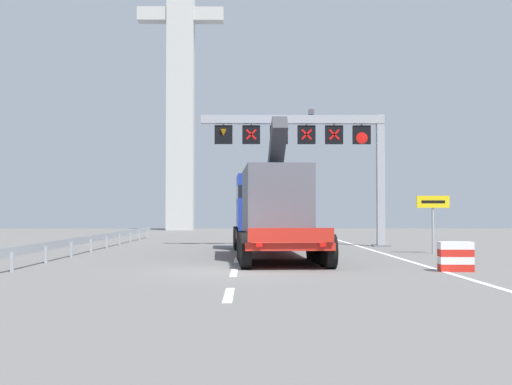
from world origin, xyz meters
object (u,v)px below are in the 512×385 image
at_px(exit_sign_yellow, 433,210).
at_px(crash_barrier_striped, 456,257).
at_px(overhead_lane_gantry, 315,141).
at_px(heavy_haul_truck_red, 270,208).
at_px(bridge_pylon_distant, 181,53).

bearing_deg(exit_sign_yellow, crash_barrier_striped, -101.61).
bearing_deg(overhead_lane_gantry, heavy_haul_truck_red, -111.54).
distance_m(heavy_haul_truck_red, bridge_pylon_distant, 44.31).
relative_size(heavy_haul_truck_red, crash_barrier_striped, 13.76).
relative_size(overhead_lane_gantry, heavy_haul_truck_red, 0.71).
height_order(heavy_haul_truck_red, bridge_pylon_distant, bridge_pylon_distant).
distance_m(heavy_haul_truck_red, crash_barrier_striped, 10.01).
height_order(heavy_haul_truck_red, crash_barrier_striped, heavy_haul_truck_red).
height_order(crash_barrier_striped, bridge_pylon_distant, bridge_pylon_distant).
height_order(exit_sign_yellow, bridge_pylon_distant, bridge_pylon_distant).
height_order(overhead_lane_gantry, exit_sign_yellow, overhead_lane_gantry).
height_order(overhead_lane_gantry, crash_barrier_striped, overhead_lane_gantry).
relative_size(overhead_lane_gantry, exit_sign_yellow, 3.97).
bearing_deg(bridge_pylon_distant, overhead_lane_gantry, -72.37).
xyz_separation_m(crash_barrier_striped, bridge_pylon_distant, (-13.38, 48.59, 18.17)).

